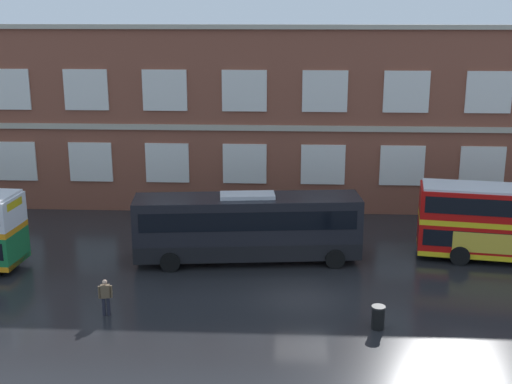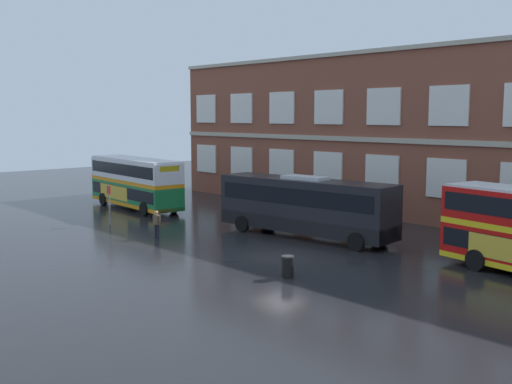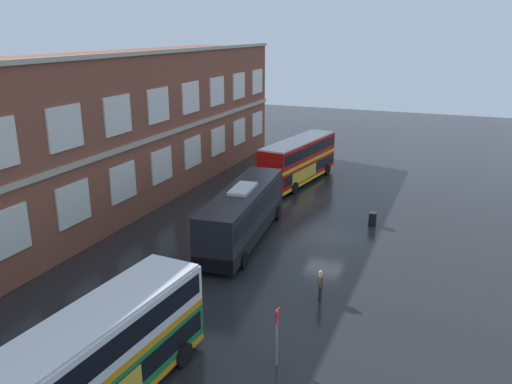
% 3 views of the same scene
% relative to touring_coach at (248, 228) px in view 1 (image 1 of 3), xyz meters
% --- Properties ---
extents(ground_plane, '(120.00, 120.00, 0.00)m').
position_rel_touring_coach_xyz_m(ground_plane, '(2.88, -2.99, -1.91)').
color(ground_plane, black).
extents(brick_terminal_building, '(51.35, 8.19, 12.26)m').
position_rel_touring_coach_xyz_m(brick_terminal_building, '(1.82, 12.99, 4.08)').
color(brick_terminal_building, brown).
rests_on(brick_terminal_building, ground).
extents(touring_coach, '(12.20, 3.87, 3.80)m').
position_rel_touring_coach_xyz_m(touring_coach, '(0.00, 0.00, 0.00)').
color(touring_coach, black).
rests_on(touring_coach, ground).
extents(waiting_passenger, '(0.64, 0.31, 1.70)m').
position_rel_touring_coach_xyz_m(waiting_passenger, '(-5.89, -6.99, -0.98)').
color(waiting_passenger, black).
rests_on(waiting_passenger, ground).
extents(station_litter_bin, '(0.60, 0.60, 1.03)m').
position_rel_touring_coach_xyz_m(station_litter_bin, '(6.07, -7.67, -1.39)').
color(station_litter_bin, black).
rests_on(station_litter_bin, ground).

